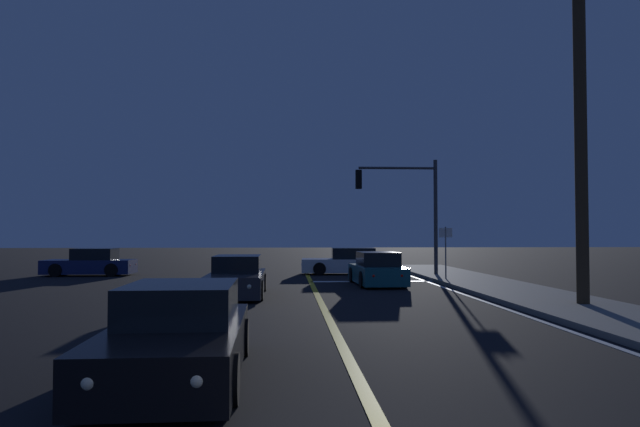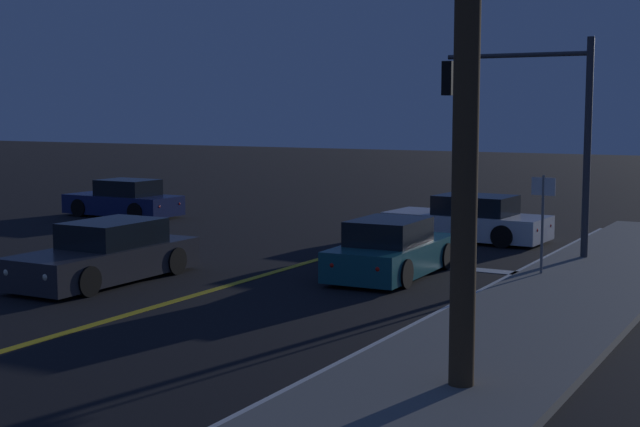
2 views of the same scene
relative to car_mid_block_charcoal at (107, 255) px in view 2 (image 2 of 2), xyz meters
The scene contains 10 objects.
sidewalk_right 10.47m from the car_mid_block_charcoal, 24.00° to the right, with size 3.20×40.13×0.15m, color slate.
lane_line_center 5.07m from the car_mid_block_charcoal, 57.67° to the right, with size 0.20×37.90×0.01m, color gold.
lane_line_edge_right 8.82m from the car_mid_block_charcoal, 28.91° to the right, with size 0.16×37.90×0.01m, color white.
stop_bar 7.60m from the car_mid_block_charcoal, 45.38° to the left, with size 5.26×0.50×0.01m, color white.
car_mid_block_charcoal is the anchor object (origin of this frame).
car_parked_curb_white 11.16m from the car_mid_block_charcoal, 64.26° to the left, with size 4.78×2.16×1.34m.
car_side_waiting_navy 12.62m from the car_mid_block_charcoal, 129.46° to the left, with size 4.30×1.88×1.34m.
car_distant_tail_teal 6.46m from the car_mid_block_charcoal, 34.80° to the left, with size 1.94×4.34×1.34m.
traffic_signal_near_right 11.09m from the car_mid_block_charcoal, 46.35° to the left, with size 3.92×0.28×5.60m.
street_sign_corner 9.82m from the car_mid_block_charcoal, 30.06° to the left, with size 0.56×0.10×2.37m.
Camera 2 is at (11.33, 0.06, 3.82)m, focal length 51.44 mm.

